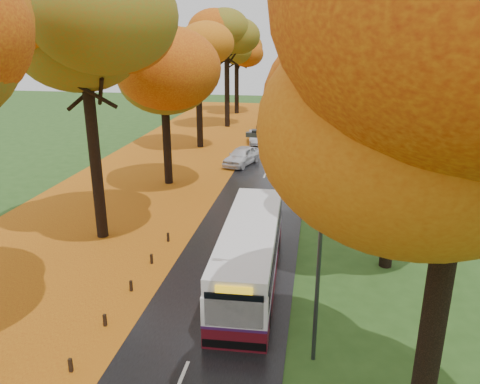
% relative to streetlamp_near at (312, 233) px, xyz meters
% --- Properties ---
extents(road, '(6.50, 90.00, 0.04)m').
position_rel_streetlamp_near_xyz_m(road, '(-3.95, 17.00, -4.69)').
color(road, black).
rests_on(road, ground).
extents(centre_line, '(0.12, 90.00, 0.01)m').
position_rel_streetlamp_near_xyz_m(centre_line, '(-3.95, 17.00, -4.67)').
color(centre_line, silver).
rests_on(centre_line, road).
extents(leaf_verge, '(12.00, 90.00, 0.02)m').
position_rel_streetlamp_near_xyz_m(leaf_verge, '(-12.95, 17.00, -4.70)').
color(leaf_verge, maroon).
rests_on(leaf_verge, ground).
extents(leaf_drift, '(0.90, 90.00, 0.01)m').
position_rel_streetlamp_near_xyz_m(leaf_drift, '(-7.00, 17.00, -4.67)').
color(leaf_drift, orange).
rests_on(leaf_drift, road).
extents(trees_left, '(9.20, 74.00, 13.88)m').
position_rel_streetlamp_near_xyz_m(trees_left, '(-11.13, 19.06, 4.82)').
color(trees_left, black).
rests_on(trees_left, ground).
extents(trees_right, '(9.30, 74.20, 13.96)m').
position_rel_streetlamp_near_xyz_m(trees_right, '(3.24, 18.91, 4.98)').
color(trees_right, black).
rests_on(trees_right, ground).
extents(streetlamp_near, '(2.45, 0.18, 8.00)m').
position_rel_streetlamp_near_xyz_m(streetlamp_near, '(0.00, 0.00, 0.00)').
color(streetlamp_near, '#333538').
rests_on(streetlamp_near, ground).
extents(streetlamp_mid, '(2.45, 0.18, 8.00)m').
position_rel_streetlamp_near_xyz_m(streetlamp_mid, '(0.00, 22.00, 0.00)').
color(streetlamp_mid, '#333538').
rests_on(streetlamp_mid, ground).
extents(streetlamp_far, '(2.45, 0.18, 8.00)m').
position_rel_streetlamp_near_xyz_m(streetlamp_far, '(0.00, 44.00, 0.00)').
color(streetlamp_far, '#333538').
rests_on(streetlamp_far, ground).
extents(bus, '(2.72, 10.34, 2.70)m').
position_rel_streetlamp_near_xyz_m(bus, '(-2.69, 4.98, -3.26)').
color(bus, '#540D16').
rests_on(bus, road).
extents(car_white, '(3.03, 4.82, 1.53)m').
position_rel_streetlamp_near_xyz_m(car_white, '(-6.28, 24.44, -3.91)').
color(car_white, white).
rests_on(car_white, road).
extents(car_silver, '(1.98, 4.08, 1.29)m').
position_rel_streetlamp_near_xyz_m(car_silver, '(-6.18, 32.76, -4.03)').
color(car_silver, '#A4A6AC').
rests_on(car_silver, road).
extents(car_dark, '(1.99, 4.27, 1.21)m').
position_rel_streetlamp_near_xyz_m(car_dark, '(-6.26, 40.56, -4.07)').
color(car_dark, black).
rests_on(car_dark, road).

